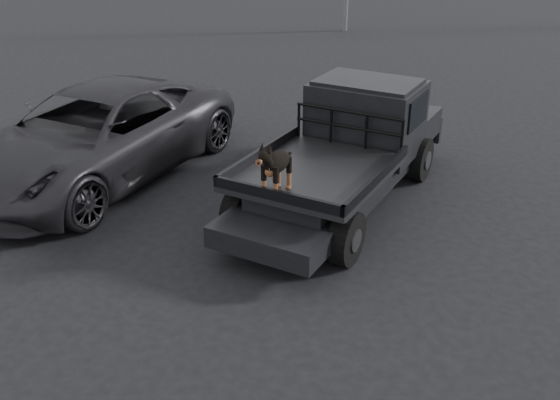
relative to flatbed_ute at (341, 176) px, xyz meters
The scene contains 6 objects.
ground 2.47m from the flatbed_ute, 96.79° to the right, with size 120.00×120.00×0.00m, color black.
flatbed_ute is the anchor object (origin of this frame).
ute_cab 1.31m from the flatbed_ute, 90.00° to the left, with size 1.72×1.30×0.88m, color black, non-canonical shape.
headache_rack 0.76m from the flatbed_ute, 90.00° to the left, with size 1.80×0.08×0.55m, color black, non-canonical shape.
dog 2.07m from the flatbed_ute, 93.90° to the right, with size 0.32×0.60×0.74m, color black, non-canonical shape.
parked_suv 4.30m from the flatbed_ute, 164.78° to the right, with size 2.59×5.62×1.56m, color #29282C.
Camera 1 is at (3.85, -6.06, 4.47)m, focal length 40.00 mm.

